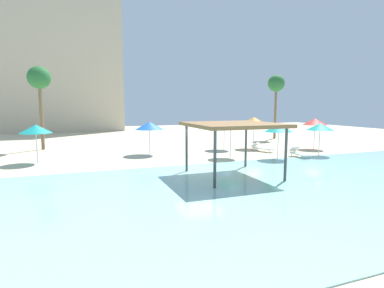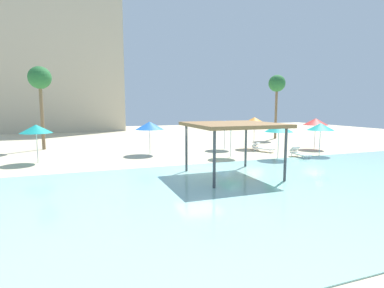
% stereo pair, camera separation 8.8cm
% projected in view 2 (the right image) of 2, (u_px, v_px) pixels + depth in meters
% --- Properties ---
extents(ground_plane, '(80.00, 80.00, 0.00)m').
position_uv_depth(ground_plane, '(198.00, 170.00, 18.17)').
color(ground_plane, beige).
extents(lagoon_water, '(44.00, 13.50, 0.04)m').
position_uv_depth(lagoon_water, '(242.00, 193.00, 13.28)').
color(lagoon_water, '#99D1C6').
rests_on(lagoon_water, ground).
extents(shade_pavilion, '(4.59, 4.59, 2.89)m').
position_uv_depth(shade_pavilion, '(233.00, 126.00, 16.14)').
color(shade_pavilion, '#42474C').
rests_on(shade_pavilion, ground).
extents(beach_umbrella_blue_0, '(2.24, 2.24, 2.57)m').
position_uv_depth(beach_umbrella_blue_0, '(150.00, 126.00, 23.69)').
color(beach_umbrella_blue_0, silver).
rests_on(beach_umbrella_blue_0, ground).
extents(beach_umbrella_teal_1, '(1.99, 1.99, 2.49)m').
position_uv_depth(beach_umbrella_teal_1, '(321.00, 127.00, 23.15)').
color(beach_umbrella_teal_1, silver).
rests_on(beach_umbrella_teal_1, ground).
extents(beach_umbrella_teal_2, '(2.06, 2.06, 2.56)m').
position_uv_depth(beach_umbrella_teal_2, '(36.00, 129.00, 20.16)').
color(beach_umbrella_teal_2, silver).
rests_on(beach_umbrella_teal_2, ground).
extents(beach_umbrella_blue_3, '(2.04, 2.04, 2.55)m').
position_uv_depth(beach_umbrella_blue_3, '(225.00, 123.00, 26.35)').
color(beach_umbrella_blue_3, silver).
rests_on(beach_umbrella_blue_3, ground).
extents(beach_umbrella_red_4, '(2.12, 2.12, 2.69)m').
position_uv_depth(beach_umbrella_red_4, '(316.00, 122.00, 26.79)').
color(beach_umbrella_red_4, silver).
rests_on(beach_umbrella_red_4, ground).
extents(beach_umbrella_teal_5, '(1.99, 1.99, 2.50)m').
position_uv_depth(beach_umbrella_teal_5, '(279.00, 128.00, 21.61)').
color(beach_umbrella_teal_5, silver).
rests_on(beach_umbrella_teal_5, ground).
extents(beach_umbrella_teal_6, '(1.95, 1.95, 2.64)m').
position_uv_depth(beach_umbrella_teal_6, '(231.00, 125.00, 22.24)').
color(beach_umbrella_teal_6, silver).
rests_on(beach_umbrella_teal_6, ground).
extents(beach_umbrella_orange_7, '(2.10, 2.10, 2.78)m').
position_uv_depth(beach_umbrella_orange_7, '(254.00, 120.00, 27.08)').
color(beach_umbrella_orange_7, silver).
rests_on(beach_umbrella_orange_7, ground).
extents(lounge_chair_1, '(1.40, 1.96, 0.74)m').
position_uv_depth(lounge_chair_1, '(262.00, 148.00, 25.35)').
color(lounge_chair_1, white).
rests_on(lounge_chair_1, ground).
extents(lounge_chair_2, '(0.74, 1.94, 0.74)m').
position_uv_depth(lounge_chair_2, '(299.00, 153.00, 22.49)').
color(lounge_chair_2, white).
rests_on(lounge_chair_2, ground).
extents(palm_tree_0, '(1.90, 1.90, 7.11)m').
position_uv_depth(palm_tree_0, '(40.00, 80.00, 25.84)').
color(palm_tree_0, brown).
rests_on(palm_tree_0, ground).
extents(palm_tree_1, '(1.90, 1.90, 7.27)m').
position_uv_depth(palm_tree_1, '(277.00, 85.00, 34.63)').
color(palm_tree_1, brown).
rests_on(palm_tree_1, ground).
extents(hotel_block_0, '(17.87, 11.86, 20.15)m').
position_uv_depth(hotel_block_0, '(60.00, 65.00, 47.10)').
color(hotel_block_0, beige).
rests_on(hotel_block_0, ground).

